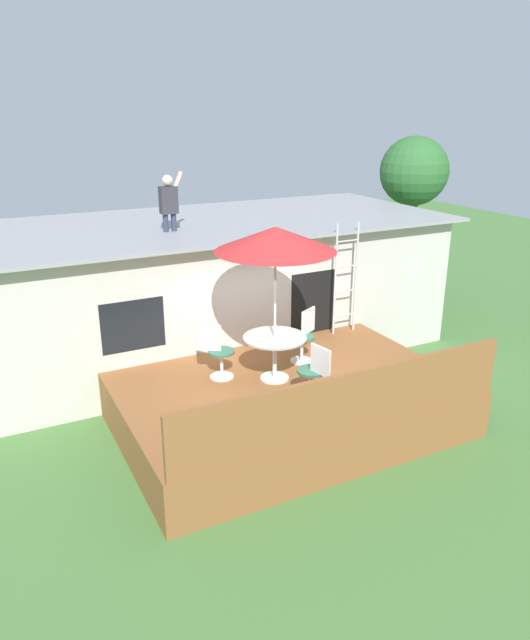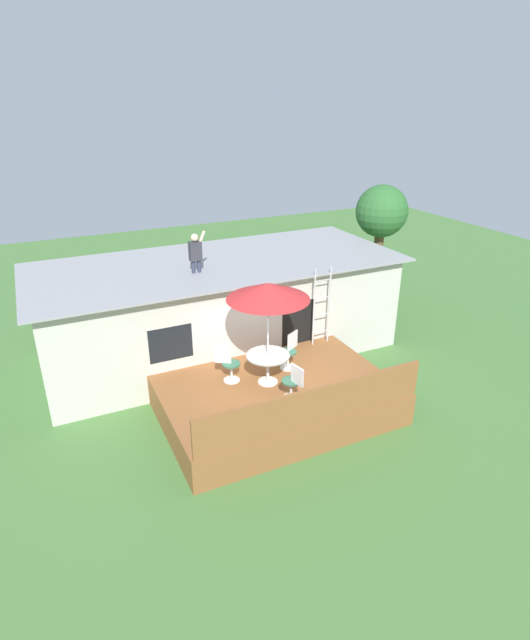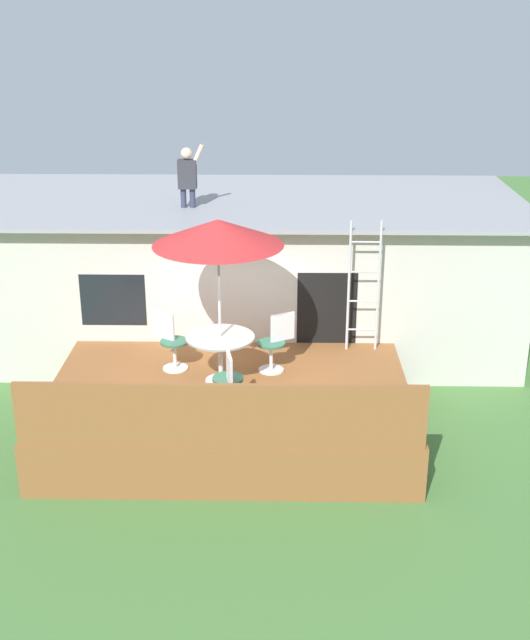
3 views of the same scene
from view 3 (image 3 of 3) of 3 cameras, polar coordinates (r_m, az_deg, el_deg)
The scene contains 11 objects.
ground_plane at distance 12.83m, azimuth -2.44°, elevation -7.64°, with size 40.00×40.00×0.00m, color #477538.
house at distance 15.57m, azimuth -1.74°, elevation 3.40°, with size 10.50×4.50×2.83m.
deck at distance 12.64m, azimuth -2.46°, elevation -6.05°, with size 5.41×3.92×0.80m, color brown.
deck_railing at distance 10.56m, azimuth -3.15°, elevation -6.71°, with size 5.31×0.08×0.90m, color brown.
patio_table at distance 12.27m, azimuth -3.14°, elevation -1.84°, with size 1.04×1.04×0.74m.
patio_umbrella at distance 11.70m, azimuth -3.31°, elevation 6.12°, with size 1.90×1.90×2.54m.
step_ladder at distance 13.34m, azimuth 6.90°, elevation 2.33°, with size 0.52×0.04×2.20m.
person_figure at distance 14.47m, azimuth -5.42°, elevation 10.18°, with size 0.47×0.20×1.11m.
patio_chair_left at distance 12.86m, azimuth -6.61°, elevation -1.47°, with size 0.57×0.44×0.92m.
patio_chair_right at distance 12.70m, azimuth 0.73°, elevation -1.61°, with size 0.58×0.44×0.92m.
patio_chair_near at distance 11.46m, azimuth -2.56°, elevation -4.28°, with size 0.44×0.62×0.92m.
Camera 3 is at (0.75, -11.20, 6.20)m, focal length 45.80 mm.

